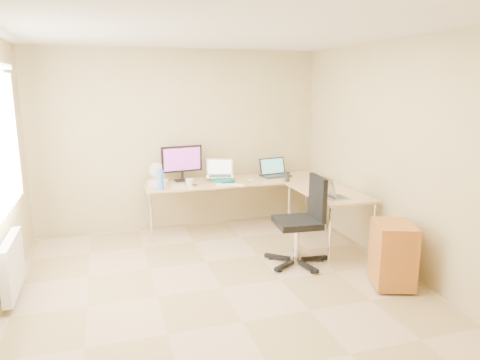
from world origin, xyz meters
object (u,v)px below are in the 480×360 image
object	(u,v)px
keyboard	(230,185)
water_bottle	(161,180)
desk_main	(236,204)
monitor	(182,163)
mug	(189,182)
office_chair	(297,223)
laptop_return	(337,190)
laptop_black	(276,167)
laptop_center	(220,169)
desk_fan	(156,173)
desk_return	(328,218)
cabinet	(393,254)

from	to	relation	value
keyboard	water_bottle	distance (m)	0.96
desk_main	water_bottle	size ratio (longest dim) A/B	9.52
monitor	water_bottle	distance (m)	0.63
mug	office_chair	distance (m)	1.69
office_chair	mug	bearing A→B (deg)	133.25
desk_main	laptop_return	bearing A→B (deg)	-56.91
laptop_black	monitor	bearing A→B (deg)	166.15
laptop_center	laptop_return	world-z (taller)	laptop_center
mug	laptop_return	world-z (taller)	laptop_return
laptop_center	laptop_black	size ratio (longest dim) A/B	0.90
monitor	water_bottle	size ratio (longest dim) A/B	2.15
water_bottle	office_chair	xyz separation A→B (m)	(1.42, -1.19, -0.37)
monitor	desk_fan	xyz separation A→B (m)	(-0.37, 0.00, -0.13)
office_chair	keyboard	bearing A→B (deg)	117.10
keyboard	laptop_center	bearing A→B (deg)	121.19
laptop_center	mug	bearing A→B (deg)	-141.43
desk_return	laptop_return	xyz separation A→B (m)	(-0.09, -0.35, 0.47)
laptop_center	monitor	bearing A→B (deg)	178.57
desk_fan	laptop_return	xyz separation A→B (m)	(2.01, -1.55, -0.03)
desk_fan	cabinet	xyz separation A→B (m)	(2.13, -2.54, -0.50)
laptop_black	mug	bearing A→B (deg)	-178.54
laptop_center	laptop_return	size ratio (longest dim) A/B	1.23
desk_return	monitor	world-z (taller)	monitor
cabinet	office_chair	bearing A→B (deg)	149.68
laptop_black	keyboard	distance (m)	0.93
mug	desk_fan	distance (m)	0.55
desk_main	office_chair	distance (m)	1.53
desk_main	mug	size ratio (longest dim) A/B	23.94
keyboard	desk_fan	xyz separation A→B (m)	(-0.95, 0.50, 0.12)
monitor	laptop_center	distance (m)	0.55
laptop_return	office_chair	world-z (taller)	office_chair
laptop_return	laptop_black	bearing A→B (deg)	7.83
laptop_center	desk_fan	bearing A→B (deg)	-175.52
monitor	cabinet	size ratio (longest dim) A/B	0.90
desk_fan	desk_return	bearing A→B (deg)	-38.98
desk_fan	laptop_black	bearing A→B (deg)	-12.83
mug	cabinet	bearing A→B (deg)	-51.41
monitor	laptop_black	xyz separation A→B (m)	(1.41, -0.11, -0.12)
monitor	laptop_center	xyz separation A→B (m)	(0.53, -0.14, -0.08)
keyboard	office_chair	xyz separation A→B (m)	(0.47, -1.19, -0.24)
monitor	water_bottle	bearing A→B (deg)	-134.92
desk_fan	keyboard	bearing A→B (deg)	-36.95
laptop_center	mug	distance (m)	0.57
water_bottle	desk_fan	xyz separation A→B (m)	(0.00, 0.50, -0.01)
laptop_center	desk_fan	world-z (taller)	laptop_center
desk_return	desk_fan	bearing A→B (deg)	150.27
desk_fan	cabinet	bearing A→B (deg)	-59.29
desk_fan	mug	bearing A→B (deg)	-52.36
keyboard	mug	size ratio (longest dim) A/B	3.41
laptop_center	laptop_return	bearing A→B (deg)	-38.74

